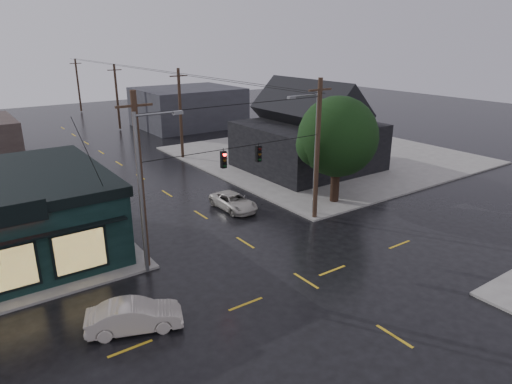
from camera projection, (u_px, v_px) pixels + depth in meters
ground_plane at (306, 281)px, 25.09m from camera, size 160.00×160.00×0.00m
sidewalk_ne at (323, 155)px, 51.44m from camera, size 28.00×28.00×0.15m
ne_building at (309, 125)px, 44.97m from camera, size 12.60×11.60×8.75m
corner_tree at (338, 137)px, 35.18m from camera, size 6.26×6.26×8.40m
utility_pole_nw at (148, 267)px, 26.57m from camera, size 2.00×0.32×10.15m
utility_pole_ne at (314, 219)px, 33.66m from camera, size 2.00×0.32×10.15m
utility_pole_far_a at (183, 158)px, 50.28m from camera, size 2.00×0.32×9.65m
utility_pole_far_b at (120, 130)px, 65.75m from camera, size 2.00×0.32×9.15m
utility_pole_far_c at (82, 112)px, 81.21m from camera, size 2.00×0.32×9.15m
span_signal_assembly at (241, 156)px, 28.32m from camera, size 13.00×0.48×1.23m
streetlight_nw at (148, 273)px, 25.86m from camera, size 5.40×0.30×9.15m
streetlight_ne at (313, 214)px, 34.47m from camera, size 5.40×0.30×9.15m
bg_building_east at (188, 107)px, 67.70m from camera, size 14.00×12.00×5.60m
sedan_cream at (134, 316)px, 20.70m from camera, size 4.53×2.90×1.41m
suv_silver at (234, 202)px, 35.26m from camera, size 2.19×4.55×1.25m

